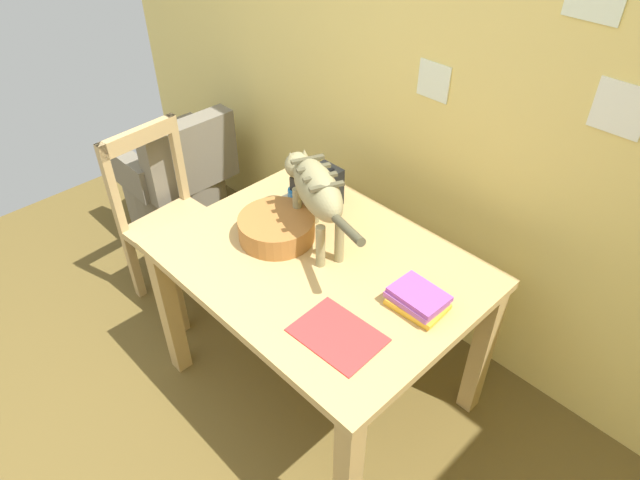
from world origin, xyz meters
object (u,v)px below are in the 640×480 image
(wicker_basket, at_px, (277,227))
(dining_table, at_px, (320,279))
(wooden_chair_near, at_px, (173,224))
(book_stack, at_px, (417,300))
(coffee_mug, at_px, (299,197))
(magazine, at_px, (338,335))
(cat, at_px, (315,189))
(saucer_bowl, at_px, (299,208))
(wicker_armchair, at_px, (179,188))
(toaster, at_px, (317,191))

(wicker_basket, bearing_deg, dining_table, 5.91)
(wooden_chair_near, bearing_deg, book_stack, 92.42)
(coffee_mug, relative_size, wicker_basket, 0.43)
(dining_table, xyz_separation_m, magazine, (0.31, -0.22, 0.10))
(coffee_mug, relative_size, book_stack, 0.64)
(wicker_basket, bearing_deg, coffee_mug, 110.13)
(coffee_mug, height_order, book_stack, coffee_mug)
(dining_table, height_order, cat, cat)
(coffee_mug, distance_m, magazine, 0.71)
(saucer_bowl, xyz_separation_m, wicker_basket, (0.07, -0.18, 0.03))
(wicker_basket, height_order, wicker_armchair, wicker_basket)
(magazine, distance_m, book_stack, 0.31)
(cat, bearing_deg, toaster, 67.53)
(cat, relative_size, coffee_mug, 4.86)
(dining_table, relative_size, book_stack, 5.84)
(saucer_bowl, bearing_deg, cat, -23.38)
(dining_table, xyz_separation_m, book_stack, (0.41, 0.07, 0.13))
(saucer_bowl, bearing_deg, dining_table, -28.69)
(cat, distance_m, toaster, 0.26)
(cat, height_order, coffee_mug, cat)
(toaster, bearing_deg, cat, -45.85)
(dining_table, relative_size, wooden_chair_near, 1.28)
(coffee_mug, bearing_deg, cat, -23.74)
(dining_table, xyz_separation_m, wicker_basket, (-0.22, -0.02, 0.14))
(toaster, height_order, wooden_chair_near, toaster)
(cat, bearing_deg, wicker_basket, 154.76)
(saucer_bowl, distance_m, magazine, 0.71)
(dining_table, relative_size, wicker_armchair, 1.51)
(cat, height_order, magazine, cat)
(wicker_basket, relative_size, wooden_chair_near, 0.33)
(dining_table, xyz_separation_m, cat, (-0.11, 0.08, 0.33))
(cat, height_order, saucer_bowl, cat)
(dining_table, height_order, toaster, toaster)
(book_stack, bearing_deg, wicker_armchair, 174.74)
(wicker_armchair, bearing_deg, coffee_mug, -93.57)
(wicker_basket, bearing_deg, book_stack, 8.05)
(dining_table, bearing_deg, wicker_armchair, 170.75)
(magazine, bearing_deg, toaster, 138.92)
(dining_table, bearing_deg, book_stack, 9.20)
(cat, xyz_separation_m, wicker_armchair, (-1.36, 0.16, -0.72))
(saucer_bowl, height_order, magazine, saucer_bowl)
(cat, distance_m, wooden_chair_near, 1.03)
(dining_table, bearing_deg, wooden_chair_near, -174.82)
(book_stack, distance_m, wooden_chair_near, 1.43)
(toaster, bearing_deg, wicker_armchair, 179.72)
(saucer_bowl, height_order, coffee_mug, coffee_mug)
(cat, height_order, wooden_chair_near, cat)
(dining_table, relative_size, magazine, 4.13)
(cat, xyz_separation_m, toaster, (-0.15, 0.15, -0.15))
(magazine, height_order, wicker_basket, wicker_basket)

